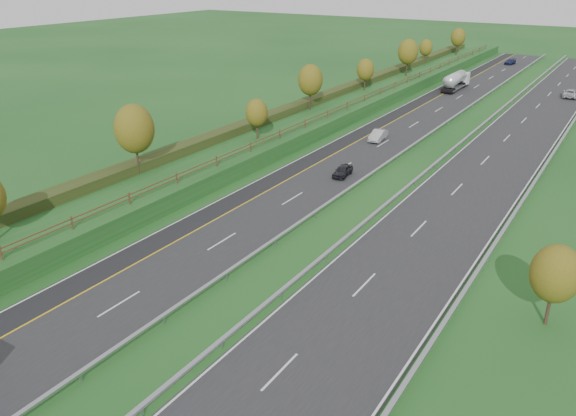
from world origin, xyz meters
name	(u,v)px	position (x,y,z in m)	size (l,w,h in m)	color
ground	(419,159)	(8.00, 55.00, 0.00)	(400.00, 400.00, 0.00)	#1A481B
near_carriageway	(378,140)	(0.00, 60.00, 0.02)	(10.50, 200.00, 0.04)	black
far_carriageway	(497,160)	(16.50, 60.00, 0.02)	(10.50, 200.00, 0.04)	black
hard_shoulder	(354,136)	(-3.75, 60.00, 0.02)	(3.00, 200.00, 0.04)	black
lane_markings	(421,147)	(6.40, 59.88, 0.05)	(26.75, 200.00, 0.01)	silver
embankment_left	(300,121)	(-13.00, 60.00, 1.00)	(12.00, 200.00, 2.00)	#1A481B
hedge_left	(288,110)	(-15.00, 60.00, 2.55)	(2.20, 180.00, 1.10)	#233314
fence_left	(324,115)	(-8.50, 59.59, 2.73)	(0.12, 189.06, 1.20)	#422B19
median_barrier_near	(417,142)	(5.70, 60.00, 0.61)	(0.32, 200.00, 0.71)	#94979D
median_barrier_far	(453,148)	(10.80, 60.00, 0.61)	(0.32, 200.00, 0.71)	#94979D
outer_barrier_far	(547,163)	(22.30, 60.00, 0.62)	(0.32, 200.00, 0.71)	#94979D
trees_left	(290,90)	(-12.64, 56.63, 6.37)	(6.64, 164.30, 7.66)	#2D2116
road_tanker	(456,80)	(-1.56, 101.60, 1.86)	(2.40, 11.22, 3.46)	silver
car_dark_near	(343,171)	(2.54, 44.09, 0.68)	(1.52, 3.78, 1.29)	black
car_silver_mid	(378,135)	(0.01, 60.01, 0.78)	(1.56, 4.48, 1.48)	#A5A6AA
car_small_far	(510,62)	(0.60, 140.60, 0.68)	(1.80, 4.43, 1.28)	#161D45
car_oncoming	(570,93)	(18.96, 105.80, 0.80)	(2.54, 5.50, 1.53)	#BCBCC1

